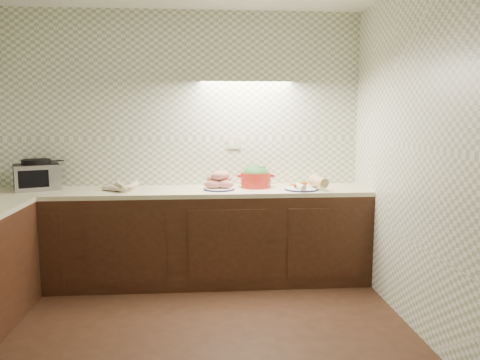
{
  "coord_description": "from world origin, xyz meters",
  "views": [
    {
      "loc": [
        0.25,
        -2.88,
        1.6
      ],
      "look_at": [
        0.57,
        1.25,
        1.02
      ],
      "focal_mm": 35.0,
      "sensor_mm": 36.0,
      "label": 1
    }
  ],
  "objects": [
    {
      "name": "sweet_potato_plate",
      "position": [
        0.39,
        1.47,
        0.97
      ],
      "size": [
        0.3,
        0.3,
        0.18
      ],
      "rotation": [
        0.0,
        0.0,
        0.05
      ],
      "color": "#161541",
      "rests_on": "counter"
    },
    {
      "name": "counter",
      "position": [
        -0.68,
        0.68,
        0.45
      ],
      "size": [
        3.6,
        3.6,
        0.9
      ],
      "color": "black",
      "rests_on": "ground"
    },
    {
      "name": "toaster_oven",
      "position": [
        -1.33,
        1.62,
        1.03
      ],
      "size": [
        0.49,
        0.44,
        0.28
      ],
      "rotation": [
        0.0,
        0.0,
        0.4
      ],
      "color": "black",
      "rests_on": "counter"
    },
    {
      "name": "veg_plate",
      "position": [
        1.23,
        1.42,
        0.95
      ],
      "size": [
        0.39,
        0.36,
        0.14
      ],
      "rotation": [
        0.0,
        0.0,
        0.13
      ],
      "color": "#161541",
      "rests_on": "counter"
    },
    {
      "name": "room",
      "position": [
        0.0,
        0.0,
        1.63
      ],
      "size": [
        3.6,
        3.6,
        2.6
      ],
      "color": "black",
      "rests_on": "ground"
    },
    {
      "name": "dutch_oven",
      "position": [
        0.75,
        1.58,
        1.0
      ],
      "size": [
        0.36,
        0.31,
        0.2
      ],
      "rotation": [
        0.0,
        0.0,
        -0.05
      ],
      "color": "#AE251B",
      "rests_on": "counter"
    },
    {
      "name": "parsnip_pile",
      "position": [
        -0.57,
        1.49,
        0.93
      ],
      "size": [
        0.43,
        0.37,
        0.08
      ],
      "color": "beige",
      "rests_on": "counter"
    },
    {
      "name": "onion_bowl",
      "position": [
        0.39,
        1.62,
        0.94
      ],
      "size": [
        0.15,
        0.15,
        0.12
      ],
      "color": "black",
      "rests_on": "counter"
    }
  ]
}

